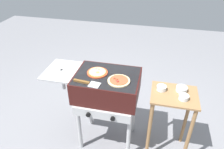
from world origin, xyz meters
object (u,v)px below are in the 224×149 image
at_px(spatula, 87,83).
at_px(grill, 106,87).
at_px(prep_table, 171,112).
at_px(pizza_cheese, 97,72).
at_px(pizza_pepperoni, 119,81).
at_px(topping_bowl_near, 184,97).
at_px(topping_bowl_far, 161,88).
at_px(topping_bowl_middle, 182,89).

bearing_deg(spatula, grill, 50.92).
bearing_deg(prep_table, pizza_cheese, 178.29).
bearing_deg(pizza_pepperoni, prep_table, 7.55).
bearing_deg(topping_bowl_near, grill, 175.84).
bearing_deg(topping_bowl_far, spatula, -162.85).
relative_size(spatula, topping_bowl_near, 2.93).
bearing_deg(prep_table, grill, -179.63).
distance_m(grill, topping_bowl_middle, 0.74).
distance_m(pizza_pepperoni, topping_bowl_far, 0.43).
bearing_deg(topping_bowl_middle, prep_table, -133.76).
bearing_deg(grill, topping_bowl_far, 4.60).
xyz_separation_m(topping_bowl_near, topping_bowl_middle, (-0.01, 0.13, -0.00)).
height_order(grill, pizza_cheese, pizza_cheese).
distance_m(prep_table, topping_bowl_middle, 0.27).
bearing_deg(pizza_pepperoni, topping_bowl_near, 1.07).
distance_m(spatula, prep_table, 0.90).
relative_size(pizza_cheese, prep_table, 0.26).
distance_m(prep_table, topping_bowl_near, 0.27).
height_order(grill, prep_table, grill).
bearing_deg(pizza_cheese, pizza_pepperoni, -21.55).
bearing_deg(topping_bowl_near, spatula, -172.78).
height_order(pizza_pepperoni, topping_bowl_far, pizza_pepperoni).
bearing_deg(pizza_cheese, topping_bowl_near, -5.56).
xyz_separation_m(pizza_pepperoni, topping_bowl_near, (0.61, 0.01, -0.10)).
bearing_deg(pizza_pepperoni, pizza_cheese, 158.45).
relative_size(topping_bowl_near, topping_bowl_middle, 0.85).
distance_m(topping_bowl_near, topping_bowl_middle, 0.13).
distance_m(grill, prep_table, 0.70).
distance_m(pizza_cheese, spatula, 0.20).
distance_m(spatula, topping_bowl_near, 0.90).
distance_m(spatula, topping_bowl_far, 0.72).
distance_m(topping_bowl_far, topping_bowl_middle, 0.19).
xyz_separation_m(pizza_pepperoni, prep_table, (0.53, 0.07, -0.35)).
height_order(pizza_pepperoni, topping_bowl_near, pizza_pepperoni).
relative_size(pizza_cheese, spatula, 0.78).
bearing_deg(pizza_cheese, topping_bowl_middle, 3.01).
bearing_deg(topping_bowl_near, topping_bowl_far, 154.04).
bearing_deg(topping_bowl_middle, spatula, -164.78).
relative_size(grill, topping_bowl_near, 10.62).
bearing_deg(grill, topping_bowl_middle, 5.48).
height_order(grill, topping_bowl_near, grill).
bearing_deg(pizza_cheese, prep_table, -1.71).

